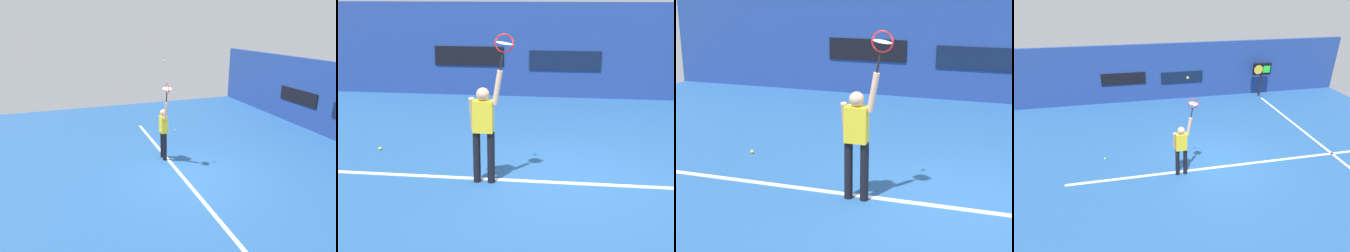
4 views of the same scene
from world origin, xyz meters
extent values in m
plane|color=#23518C|center=(0.00, 0.00, 0.00)|extent=(18.00, 18.00, 0.00)
cube|color=navy|center=(0.00, 6.47, 1.45)|extent=(18.00, 0.20, 2.91)
cube|color=#0C1933|center=(0.00, 6.35, 1.16)|extent=(2.20, 0.03, 0.60)
cube|color=black|center=(-3.00, 6.35, 1.26)|extent=(2.20, 0.03, 0.60)
cube|color=white|center=(0.00, -0.27, 0.01)|extent=(10.00, 0.10, 0.01)
cylinder|color=black|center=(-1.51, -0.38, 0.46)|extent=(0.13, 0.13, 0.92)
cylinder|color=black|center=(-1.26, -0.38, 0.46)|extent=(0.13, 0.13, 0.92)
cube|color=yellow|center=(-1.39, -0.38, 1.20)|extent=(0.34, 0.20, 0.55)
sphere|color=#D8A884|center=(-1.39, -0.38, 1.58)|extent=(0.22, 0.22, 0.22)
cylinder|color=#D8A884|center=(-1.14, -0.38, 1.70)|extent=(0.18, 0.09, 0.59)
cylinder|color=#D8A884|center=(-1.59, -0.30, 1.22)|extent=(0.09, 0.23, 0.58)
cylinder|color=black|center=(-1.07, -0.38, 2.13)|extent=(0.08, 0.03, 0.30)
torus|color=red|center=(-1.03, -0.38, 2.42)|extent=(0.36, 0.02, 0.36)
cylinder|color=silver|center=(-1.03, -0.38, 2.42)|extent=(0.26, 0.27, 0.05)
sphere|color=#CCE033|center=(-3.85, 0.98, 0.03)|extent=(0.07, 0.07, 0.07)
camera|label=1|loc=(7.53, -3.32, 4.23)|focal=32.87mm
camera|label=2|loc=(-0.11, -7.57, 3.23)|focal=48.07mm
camera|label=3|loc=(0.55, -7.23, 3.36)|focal=54.22mm
camera|label=4|loc=(-2.87, -7.81, 5.51)|focal=30.42mm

